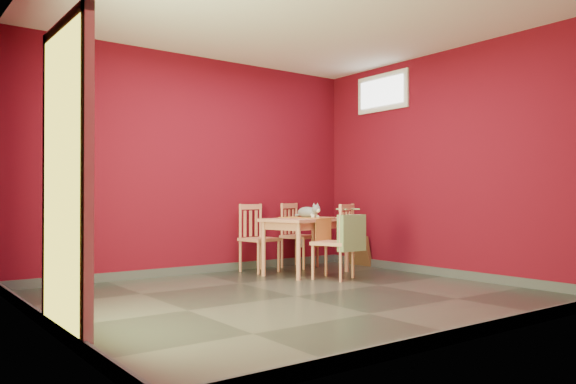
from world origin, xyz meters
TOP-DOWN VIEW (x-y plane):
  - ground at (0.00, 0.00)m, footprint 4.50×4.50m
  - room_shell at (0.00, 0.00)m, footprint 4.50×4.50m
  - doorway at (-2.23, -0.40)m, footprint 0.06×1.01m
  - window at (2.23, 1.00)m, footprint 0.05×0.90m
  - outlet_plate at (1.60, 1.99)m, footprint 0.08×0.02m
  - dining_table at (1.07, 1.18)m, footprint 1.23×0.89m
  - table_runner at (1.07, 1.07)m, footprint 0.46×0.72m
  - chair_far_left at (0.70, 1.72)m, footprint 0.46×0.46m
  - chair_far_right at (1.40, 1.79)m, footprint 0.52×0.52m
  - chair_near at (1.06, 0.61)m, footprint 0.54×0.54m
  - tote_bag at (1.12, 0.41)m, footprint 0.35×0.20m
  - cat at (1.11, 1.21)m, footprint 0.26×0.41m
  - picture_frame at (2.19, 1.42)m, footprint 0.14×0.42m

SIDE VIEW (x-z plane):
  - ground at x=0.00m, z-range 0.00..0.00m
  - room_shell at x=0.00m, z-range -2.20..2.30m
  - picture_frame at x=2.19m, z-range 0.00..0.41m
  - outlet_plate at x=1.60m, z-range 0.24..0.36m
  - chair_far_left at x=0.70m, z-range 0.01..0.87m
  - chair_far_right at x=1.40m, z-range 0.01..0.88m
  - chair_near at x=1.06m, z-range 0.01..0.88m
  - tote_bag at x=1.12m, z-range 0.30..0.78m
  - dining_table at x=1.07m, z-range 0.26..0.95m
  - table_runner at x=1.07m, z-range 0.47..0.80m
  - cat at x=1.11m, z-range 0.69..0.88m
  - doorway at x=-2.23m, z-range 0.06..2.19m
  - window at x=2.23m, z-range 2.10..2.60m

